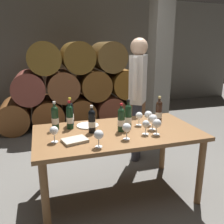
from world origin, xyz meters
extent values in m
plane|color=#66635E|center=(0.00, 0.00, 0.00)|extent=(14.00, 14.00, 0.00)
cube|color=slate|center=(0.00, 4.20, 1.40)|extent=(10.00, 0.24, 2.80)
cylinder|color=brown|center=(-1.26, 2.60, 0.30)|extent=(0.60, 0.90, 0.60)
cylinder|color=brown|center=(-0.63, 2.60, 0.30)|extent=(0.60, 0.90, 0.60)
cylinder|color=brown|center=(0.00, 2.60, 0.30)|extent=(0.60, 0.90, 0.60)
cylinder|color=brown|center=(0.63, 2.60, 0.30)|extent=(0.60, 0.90, 0.60)
cylinder|color=brown|center=(1.26, 2.60, 0.30)|extent=(0.60, 0.90, 0.60)
cylinder|color=brown|center=(-0.95, 2.60, 0.85)|extent=(0.60, 0.90, 0.60)
cylinder|color=brown|center=(-0.32, 2.60, 0.85)|extent=(0.60, 0.90, 0.60)
cylinder|color=brown|center=(0.31, 2.60, 0.85)|extent=(0.60, 0.90, 0.60)
cylinder|color=brown|center=(0.95, 2.60, 0.85)|extent=(0.60, 0.90, 0.60)
cylinder|color=brown|center=(-0.63, 2.60, 1.39)|extent=(0.60, 0.90, 0.60)
cylinder|color=brown|center=(0.00, 2.60, 1.39)|extent=(0.60, 0.90, 0.60)
cylinder|color=brown|center=(0.63, 2.60, 1.39)|extent=(0.60, 0.90, 0.60)
cube|color=slate|center=(1.30, 1.60, 1.30)|extent=(0.32, 0.32, 2.60)
cube|color=brown|center=(0.00, 0.00, 0.74)|extent=(1.70, 0.90, 0.04)
cylinder|color=brown|center=(-0.77, -0.39, 0.36)|extent=(0.07, 0.07, 0.72)
cylinder|color=brown|center=(0.77, -0.39, 0.36)|extent=(0.07, 0.07, 0.72)
cylinder|color=brown|center=(-0.77, 0.39, 0.36)|extent=(0.07, 0.07, 0.72)
cylinder|color=brown|center=(0.77, 0.39, 0.36)|extent=(0.07, 0.07, 0.72)
cylinder|color=black|center=(-0.44, 0.33, 0.87)|extent=(0.07, 0.07, 0.22)
sphere|color=black|center=(-0.44, 0.33, 0.98)|extent=(0.07, 0.07, 0.07)
cylinder|color=black|center=(-0.44, 0.33, 1.01)|extent=(0.03, 0.03, 0.07)
cylinder|color=gold|center=(-0.44, 0.33, 1.06)|extent=(0.03, 0.03, 0.02)
cylinder|color=silver|center=(-0.44, 0.33, 0.86)|extent=(0.07, 0.07, 0.07)
cylinder|color=black|center=(0.53, 0.11, 0.87)|extent=(0.07, 0.07, 0.22)
sphere|color=black|center=(0.53, 0.11, 0.99)|extent=(0.07, 0.07, 0.07)
cylinder|color=black|center=(0.53, 0.11, 1.01)|extent=(0.03, 0.03, 0.07)
cylinder|color=tan|center=(0.53, 0.11, 1.06)|extent=(0.03, 0.03, 0.03)
cylinder|color=silver|center=(0.53, 0.11, 0.86)|extent=(0.07, 0.07, 0.07)
cylinder|color=#19381E|center=(0.03, -0.02, 0.86)|extent=(0.07, 0.07, 0.21)
sphere|color=#19381E|center=(0.03, -0.02, 0.97)|extent=(0.07, 0.07, 0.07)
cylinder|color=#19381E|center=(0.03, -0.02, 1.00)|extent=(0.03, 0.03, 0.07)
cylinder|color=#B21E23|center=(0.03, -0.02, 1.04)|extent=(0.03, 0.03, 0.02)
cylinder|color=silver|center=(0.03, -0.02, 0.85)|extent=(0.07, 0.07, 0.06)
cylinder|color=black|center=(-0.26, 0.03, 0.86)|extent=(0.07, 0.07, 0.20)
sphere|color=black|center=(-0.26, 0.03, 0.97)|extent=(0.07, 0.07, 0.07)
cylinder|color=black|center=(-0.26, 0.03, 0.99)|extent=(0.03, 0.03, 0.06)
cylinder|color=silver|center=(-0.26, 0.03, 1.03)|extent=(0.03, 0.03, 0.02)
cylinder|color=silver|center=(-0.26, 0.03, 0.85)|extent=(0.07, 0.07, 0.06)
cylinder|color=black|center=(-0.46, 0.22, 0.87)|extent=(0.07, 0.07, 0.21)
sphere|color=black|center=(-0.46, 0.22, 0.98)|extent=(0.07, 0.07, 0.07)
cylinder|color=black|center=(-0.46, 0.22, 1.01)|extent=(0.03, 0.03, 0.07)
cylinder|color=#B21E23|center=(-0.46, 0.22, 1.05)|extent=(0.03, 0.03, 0.02)
cylinder|color=silver|center=(-0.46, 0.22, 0.86)|extent=(0.07, 0.07, 0.06)
cylinder|color=#19381E|center=(0.12, 0.02, 0.87)|extent=(0.07, 0.07, 0.22)
sphere|color=#19381E|center=(0.12, 0.02, 0.99)|extent=(0.07, 0.07, 0.07)
cylinder|color=#19381E|center=(0.12, 0.02, 1.02)|extent=(0.03, 0.03, 0.07)
cylinder|color=black|center=(0.12, 0.02, 1.07)|extent=(0.03, 0.03, 0.03)
cylinder|color=silver|center=(0.12, 0.02, 0.86)|extent=(0.07, 0.07, 0.07)
cylinder|color=#19381E|center=(-0.61, 0.23, 0.87)|extent=(0.07, 0.07, 0.21)
sphere|color=#19381E|center=(-0.61, 0.23, 0.98)|extent=(0.07, 0.07, 0.07)
cylinder|color=#19381E|center=(-0.61, 0.23, 1.01)|extent=(0.03, 0.03, 0.07)
cylinder|color=silver|center=(-0.61, 0.23, 1.05)|extent=(0.03, 0.03, 0.02)
cylinder|color=silver|center=(-0.61, 0.23, 0.86)|extent=(0.07, 0.07, 0.06)
cylinder|color=white|center=(-0.29, -0.34, 0.76)|extent=(0.06, 0.06, 0.00)
cylinder|color=white|center=(-0.29, -0.34, 0.80)|extent=(0.01, 0.01, 0.07)
sphere|color=white|center=(-0.29, -0.34, 0.88)|extent=(0.09, 0.09, 0.09)
cylinder|color=white|center=(0.34, -0.21, 0.76)|extent=(0.06, 0.06, 0.00)
cylinder|color=white|center=(0.34, -0.21, 0.80)|extent=(0.01, 0.01, 0.07)
sphere|color=white|center=(0.34, -0.21, 0.88)|extent=(0.09, 0.09, 0.09)
cylinder|color=white|center=(0.28, 0.10, 0.76)|extent=(0.06, 0.06, 0.00)
cylinder|color=white|center=(0.28, 0.10, 0.80)|extent=(0.01, 0.01, 0.07)
sphere|color=white|center=(0.28, 0.10, 0.87)|extent=(0.08, 0.08, 0.08)
cylinder|color=white|center=(-0.65, -0.11, 0.76)|extent=(0.06, 0.06, 0.00)
cylinder|color=white|center=(-0.65, -0.11, 0.80)|extent=(0.01, 0.01, 0.07)
sphere|color=white|center=(-0.65, -0.11, 0.87)|extent=(0.08, 0.08, 0.08)
cylinder|color=white|center=(0.39, 0.08, 0.76)|extent=(0.06, 0.06, 0.00)
cylinder|color=white|center=(0.39, 0.08, 0.80)|extent=(0.01, 0.01, 0.07)
sphere|color=white|center=(0.39, 0.08, 0.88)|extent=(0.09, 0.09, 0.09)
cylinder|color=white|center=(0.37, -0.07, 0.76)|extent=(0.06, 0.06, 0.00)
cylinder|color=white|center=(0.37, -0.07, 0.80)|extent=(0.01, 0.01, 0.07)
sphere|color=white|center=(0.37, -0.07, 0.88)|extent=(0.09, 0.09, 0.09)
cylinder|color=white|center=(0.01, -0.24, 0.76)|extent=(0.06, 0.06, 0.00)
cylinder|color=white|center=(0.01, -0.24, 0.80)|extent=(0.01, 0.01, 0.07)
sphere|color=white|center=(0.01, -0.24, 0.88)|extent=(0.09, 0.09, 0.09)
cylinder|color=white|center=(0.24, -0.17, 0.76)|extent=(0.06, 0.06, 0.00)
cylinder|color=white|center=(0.24, -0.17, 0.80)|extent=(0.01, 0.01, 0.07)
sphere|color=white|center=(0.24, -0.17, 0.87)|extent=(0.07, 0.07, 0.07)
cube|color=#B2A893|center=(-0.47, -0.16, 0.77)|extent=(0.25, 0.21, 0.03)
cylinder|color=white|center=(-0.27, 0.24, 0.77)|extent=(0.24, 0.24, 0.01)
cylinder|color=#383842|center=(0.57, 0.79, 0.43)|extent=(0.11, 0.11, 0.85)
cylinder|color=#383842|center=(0.51, 0.71, 0.43)|extent=(0.11, 0.11, 0.85)
cube|color=silver|center=(0.54, 0.75, 1.17)|extent=(0.33, 0.36, 0.64)
cylinder|color=silver|center=(0.66, 0.92, 1.21)|extent=(0.08, 0.08, 0.54)
cylinder|color=silver|center=(0.42, 0.58, 1.21)|extent=(0.08, 0.08, 0.54)
sphere|color=tan|center=(0.54, 0.75, 1.60)|extent=(0.23, 0.23, 0.23)
camera|label=1|loc=(-0.73, -2.20, 1.62)|focal=37.93mm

